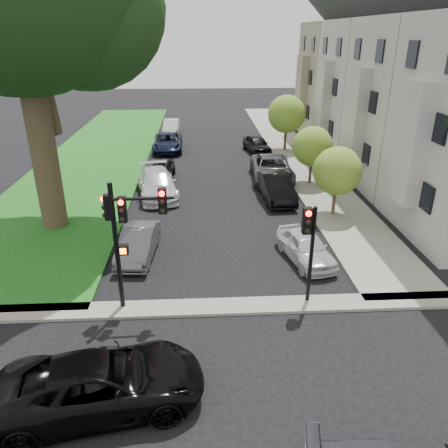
{
  "coord_description": "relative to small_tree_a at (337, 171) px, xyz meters",
  "views": [
    {
      "loc": [
        -0.91,
        -11.16,
        9.11
      ],
      "look_at": [
        0.0,
        5.0,
        2.0
      ],
      "focal_mm": 35.0,
      "sensor_mm": 36.0,
      "label": 1
    }
  ],
  "objects": [
    {
      "name": "small_tree_b",
      "position": [
        0.0,
        5.35,
        0.0
      ],
      "size": [
        2.53,
        2.53,
        3.8
      ],
      "color": "brown",
      "rests_on": "ground"
    },
    {
      "name": "small_tree_c",
      "position": [
        0.0,
        14.21,
        0.52
      ],
      "size": [
        3.05,
        3.05,
        4.58
      ],
      "color": "brown",
      "rests_on": "ground"
    },
    {
      "name": "car_parked_0",
      "position": [
        -2.65,
        -4.9,
        -1.87
      ],
      "size": [
        2.27,
        4.04,
        1.3
      ],
      "primitive_type": "imported",
      "rotation": [
        0.0,
        0.0,
        0.2
      ],
      "color": "silver",
      "rests_on": "ground"
    },
    {
      "name": "traffic_signal_secondary",
      "position": [
        -3.42,
        -8.13,
        0.11
      ],
      "size": [
        0.47,
        0.38,
        3.78
      ],
      "color": "black",
      "rests_on": "ground"
    },
    {
      "name": "grass_strip",
      "position": [
        -15.2,
        13.68,
        -2.46
      ],
      "size": [
        8.0,
        44.0,
        0.12
      ],
      "primitive_type": "cube",
      "color": "#155611",
      "rests_on": "ground"
    },
    {
      "name": "sidewalk_right",
      "position": [
        0.55,
        13.68,
        -2.46
      ],
      "size": [
        3.5,
        44.0,
        0.12
      ],
      "primitive_type": "cube",
      "color": "slate",
      "rests_on": "ground"
    },
    {
      "name": "car_parked_5",
      "position": [
        -9.9,
        -4.16,
        -1.87
      ],
      "size": [
        1.67,
        4.04,
        1.3
      ],
      "primitive_type": "imported",
      "rotation": [
        0.0,
        0.0,
        -0.08
      ],
      "color": "#3F4247",
      "rests_on": "ground"
    },
    {
      "name": "ground",
      "position": [
        -6.2,
        -10.32,
        -2.52
      ],
      "size": [
        140.0,
        140.0,
        0.0
      ],
      "primitive_type": "plane",
      "color": "black",
      "rests_on": "ground"
    },
    {
      "name": "car_parked_3",
      "position": [
        -2.4,
        13.85,
        -1.83
      ],
      "size": [
        2.27,
        4.26,
        1.38
      ],
      "primitive_type": "imported",
      "rotation": [
        0.0,
        0.0,
        0.17
      ],
      "color": "black",
      "rests_on": "ground"
    },
    {
      "name": "car_parked_6",
      "position": [
        -9.74,
        3.77,
        -1.76
      ],
      "size": [
        3.08,
        5.59,
        1.53
      ],
      "primitive_type": "imported",
      "rotation": [
        0.0,
        0.0,
        0.18
      ],
      "color": "silver",
      "rests_on": "ground"
    },
    {
      "name": "sidewalk_cross",
      "position": [
        -6.2,
        -8.32,
        -2.46
      ],
      "size": [
        60.0,
        1.0,
        0.12
      ],
      "primitive_type": "cube",
      "color": "slate",
      "rests_on": "ground"
    },
    {
      "name": "small_tree_a",
      "position": [
        0.0,
        0.0,
        0.0
      ],
      "size": [
        2.53,
        2.53,
        3.79
      ],
      "color": "brown",
      "rests_on": "ground"
    },
    {
      "name": "house_b",
      "position": [
        6.25,
        5.18,
        4.41
      ],
      "size": [
        7.7,
        7.55,
        15.97
      ],
      "color": "#9D9890",
      "rests_on": "ground"
    },
    {
      "name": "house_c",
      "position": [
        6.25,
        12.68,
        4.41
      ],
      "size": [
        7.7,
        7.55,
        15.97
      ],
      "color": "#A19587",
      "rests_on": "ground"
    },
    {
      "name": "car_parked_2",
      "position": [
        -2.33,
        6.46,
        -1.74
      ],
      "size": [
        2.88,
        5.78,
        1.57
      ],
      "primitive_type": "imported",
      "rotation": [
        0.0,
        0.0,
        -0.05
      ],
      "color": "#3F4247",
      "rests_on": "ground"
    },
    {
      "name": "car_parked_8",
      "position": [
        -9.78,
        14.82,
        -1.81
      ],
      "size": [
        2.47,
        5.18,
        1.42
      ],
      "primitive_type": "imported",
      "rotation": [
        0.0,
        0.0,
        0.02
      ],
      "color": "black",
      "rests_on": "ground"
    },
    {
      "name": "car_parked_7",
      "position": [
        -9.74,
        7.08,
        -1.88
      ],
      "size": [
        1.88,
        3.92,
        1.29
      ],
      "primitive_type": "imported",
      "rotation": [
        0.0,
        0.0,
        -0.09
      ],
      "color": "black",
      "rests_on": "ground"
    },
    {
      "name": "car_parked_1",
      "position": [
        -2.67,
        2.7,
        -1.77
      ],
      "size": [
        1.84,
        4.66,
        1.51
      ],
      "primitive_type": "imported",
      "rotation": [
        0.0,
        0.0,
        0.05
      ],
      "color": "black",
      "rests_on": "ground"
    },
    {
      "name": "car_parked_9",
      "position": [
        -9.84,
        21.69,
        -1.85
      ],
      "size": [
        1.54,
        4.14,
        1.35
      ],
      "primitive_type": "imported",
      "rotation": [
        0.0,
        0.0,
        -0.03
      ],
      "color": "silver",
      "rests_on": "ground"
    },
    {
      "name": "house_d",
      "position": [
        6.25,
        20.18,
        4.41
      ],
      "size": [
        7.7,
        7.55,
        15.97
      ],
      "color": "#9B9474",
      "rests_on": "ground"
    },
    {
      "name": "traffic_signal_main",
      "position": [
        -9.63,
        -8.09,
        0.75
      ],
      "size": [
        2.31,
        0.6,
        4.74
      ],
      "color": "black",
      "rests_on": "ground"
    },
    {
      "name": "car_cross_near",
      "position": [
        -9.79,
        -12.58,
        -1.78
      ],
      "size": [
        5.67,
        3.35,
        1.48
      ],
      "primitive_type": "imported",
      "rotation": [
        0.0,
        0.0,
        1.75
      ],
      "color": "black",
      "rests_on": "ground"
    }
  ]
}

